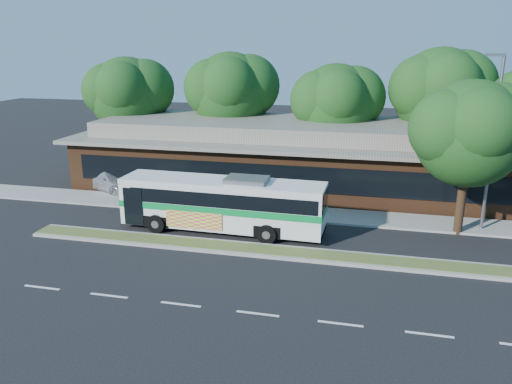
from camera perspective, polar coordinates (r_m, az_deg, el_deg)
ground at (r=23.17m, az=3.01°, el=-7.65°), size 120.00×120.00×0.00m
median_strip at (r=23.68m, az=3.27°, el=-6.91°), size 26.00×1.10×0.15m
sidewalk at (r=29.04m, az=5.28°, el=-2.48°), size 44.00×2.60×0.12m
parking_lot at (r=38.84m, az=-21.19°, el=1.26°), size 14.00×12.00×0.01m
plaza_building at (r=34.80m, az=6.91°, el=4.20°), size 33.20×11.20×4.45m
lamp_post at (r=27.85m, az=25.39°, el=5.47°), size 0.93×0.18×9.07m
tree_bg_a at (r=40.48m, az=-13.87°, el=10.92°), size 6.47×5.80×8.63m
tree_bg_b at (r=38.50m, az=-2.28°, el=11.53°), size 6.69×6.00×9.00m
tree_bg_c at (r=36.24m, az=9.73°, el=10.12°), size 6.24×5.60×8.26m
tree_bg_d at (r=37.41m, az=20.91°, el=10.76°), size 6.91×6.20×9.37m
transit_bus at (r=25.99m, az=-3.78°, el=-0.99°), size 10.79×2.72×3.01m
sedan at (r=35.03m, az=-16.21°, el=1.42°), size 5.59×4.10×1.51m
sidewalk_tree at (r=27.05m, az=23.98°, el=6.38°), size 5.94×5.33×7.91m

